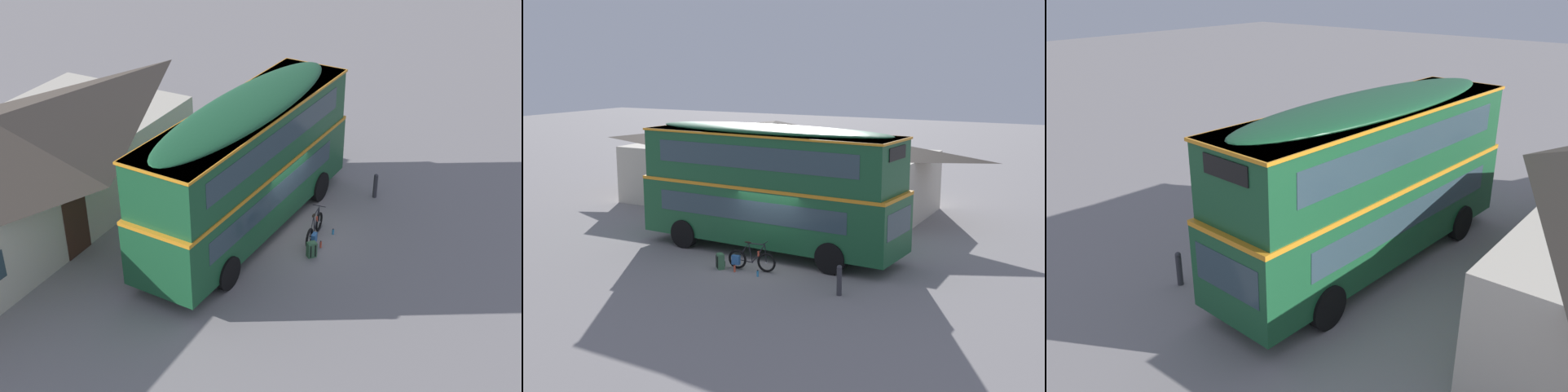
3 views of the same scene
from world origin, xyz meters
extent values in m
plane|color=gray|center=(0.00, 0.00, 0.00)|extent=(120.00, 120.00, 0.00)
cylinder|color=black|center=(2.59, 2.14, 0.55)|extent=(1.11, 0.34, 1.10)
cylinder|color=black|center=(2.45, -0.24, 0.55)|extent=(1.11, 0.34, 1.10)
cylinder|color=black|center=(-3.73, 2.49, 0.55)|extent=(1.11, 0.34, 1.10)
cylinder|color=black|center=(-3.86, 0.11, 0.55)|extent=(1.11, 0.34, 1.10)
cube|color=#19512D|center=(-0.64, 1.12, 1.52)|extent=(10.33, 3.06, 2.10)
cube|color=orange|center=(-0.64, 1.12, 2.60)|extent=(10.35, 3.08, 0.12)
cube|color=#19512D|center=(-0.64, 1.12, 3.58)|extent=(10.02, 2.99, 1.90)
ellipsoid|color=#19512D|center=(-0.64, 1.12, 4.61)|extent=(9.81, 2.93, 0.36)
cube|color=#2D424C|center=(4.44, 0.85, 1.77)|extent=(0.17, 2.05, 0.90)
cube|color=black|center=(4.30, 0.85, 4.10)|extent=(0.14, 1.38, 0.44)
cube|color=#2D424C|center=(-0.91, -0.10, 1.82)|extent=(7.95, 0.48, 0.76)
cube|color=#2D424C|center=(-0.71, -0.09, 3.73)|extent=(8.36, 0.50, 0.80)
cube|color=#2D424C|center=(-0.77, 2.37, 1.82)|extent=(7.95, 0.48, 0.76)
cube|color=#2D424C|center=(-0.57, 2.34, 3.73)|extent=(8.36, 0.50, 0.80)
cube|color=orange|center=(-0.64, 1.12, 4.49)|extent=(10.12, 3.07, 0.08)
torus|color=black|center=(0.46, -1.09, 0.34)|extent=(0.68, 0.15, 0.68)
torus|color=black|center=(-0.63, -1.20, 0.34)|extent=(0.68, 0.15, 0.68)
cylinder|color=#B2B2B7|center=(0.46, -1.09, 0.34)|extent=(0.06, 0.10, 0.05)
cylinder|color=#B2B2B7|center=(-0.63, -1.20, 0.34)|extent=(0.06, 0.10, 0.05)
cylinder|color=black|center=(0.17, -1.12, 0.62)|extent=(0.50, 0.09, 0.70)
cylinder|color=black|center=(0.10, -1.13, 0.96)|extent=(0.61, 0.10, 0.04)
cylinder|color=black|center=(-0.13, -1.15, 0.62)|extent=(0.18, 0.05, 0.68)
cylinder|color=black|center=(-0.35, -1.17, 0.31)|extent=(0.57, 0.09, 0.09)
cylinder|color=black|center=(-0.42, -1.18, 0.65)|extent=(0.45, 0.07, 0.63)
cylinder|color=black|center=(0.43, -1.09, 0.65)|extent=(0.10, 0.04, 0.62)
cylinder|color=black|center=(0.40, -1.09, 1.01)|extent=(0.08, 0.46, 0.03)
ellipsoid|color=black|center=(-0.22, -1.16, 0.98)|extent=(0.27, 0.13, 0.06)
cube|color=#2D609E|center=(-0.59, -1.36, 0.36)|extent=(0.29, 0.17, 0.32)
cylinder|color=#D84C33|center=(0.17, -1.12, 0.62)|extent=(0.07, 0.07, 0.18)
cube|color=#386642|center=(-1.13, -1.51, 0.27)|extent=(0.37, 0.37, 0.53)
ellipsoid|color=#386642|center=(-1.13, -1.51, 0.53)|extent=(0.36, 0.35, 0.10)
cube|color=#27472E|center=(-1.05, -1.41, 0.19)|extent=(0.18, 0.17, 0.19)
cylinder|color=black|center=(-1.27, -1.54, 0.27)|extent=(0.05, 0.05, 0.42)
cylinder|color=black|center=(-1.15, -1.65, 0.27)|extent=(0.05, 0.05, 0.42)
cylinder|color=#338CBF|center=(0.43, -1.63, 0.10)|extent=(0.07, 0.07, 0.19)
cylinder|color=black|center=(0.43, -1.63, 0.21)|extent=(0.04, 0.04, 0.03)
cylinder|color=#D84C33|center=(-0.51, -1.57, 0.12)|extent=(0.07, 0.07, 0.23)
cylinder|color=black|center=(-0.51, -1.57, 0.25)|extent=(0.04, 0.04, 0.02)
cube|color=beige|center=(-4.45, 8.49, 1.43)|extent=(14.88, 6.30, 2.86)
cube|color=#3D2319|center=(-4.42, 5.40, 1.05)|extent=(1.10, 0.05, 2.10)
cube|color=#2D424C|center=(-0.72, 5.43, 1.57)|extent=(1.10, 0.05, 0.90)
cylinder|color=#333338|center=(3.57, -2.04, 0.42)|extent=(0.16, 0.16, 0.85)
sphere|color=#333338|center=(3.57, -2.04, 0.89)|extent=(0.16, 0.16, 0.16)
camera|label=1|loc=(-19.64, -9.09, 13.65)|focal=50.43mm
camera|label=2|loc=(11.38, -20.19, 7.07)|focal=46.47mm
camera|label=3|loc=(11.24, 8.68, 7.73)|focal=37.88mm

